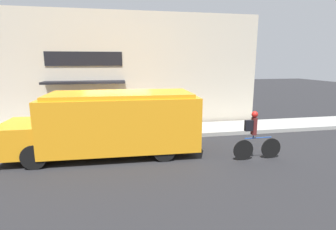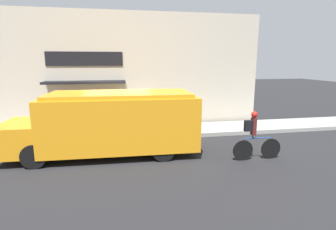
# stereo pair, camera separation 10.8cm
# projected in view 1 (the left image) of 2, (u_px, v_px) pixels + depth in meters

# --- Properties ---
(ground_plane) EXTENTS (70.00, 70.00, 0.00)m
(ground_plane) POSITION_uv_depth(u_px,v_px,m) (120.00, 142.00, 10.88)
(ground_plane) COLOR #232326
(sidewalk) EXTENTS (28.00, 2.04, 0.18)m
(sidewalk) POSITION_uv_depth(u_px,v_px,m) (119.00, 133.00, 11.84)
(sidewalk) COLOR #999993
(sidewalk) RESTS_ON ground_plane
(storefront) EXTENTS (14.36, 1.07, 5.61)m
(storefront) POSITION_uv_depth(u_px,v_px,m) (116.00, 72.00, 12.54)
(storefront) COLOR beige
(storefront) RESTS_ON ground_plane
(school_bus) EXTENTS (6.65, 2.79, 2.22)m
(school_bus) POSITION_uv_depth(u_px,v_px,m) (111.00, 123.00, 9.22)
(school_bus) COLOR orange
(school_bus) RESTS_ON ground_plane
(cyclist) EXTENTS (1.72, 0.21, 1.68)m
(cyclist) POSITION_uv_depth(u_px,v_px,m) (255.00, 137.00, 8.79)
(cyclist) COLOR black
(cyclist) RESTS_ON ground_plane
(trash_bin) EXTENTS (0.60, 0.60, 0.76)m
(trash_bin) POSITION_uv_depth(u_px,v_px,m) (84.00, 123.00, 11.76)
(trash_bin) COLOR slate
(trash_bin) RESTS_ON sidewalk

